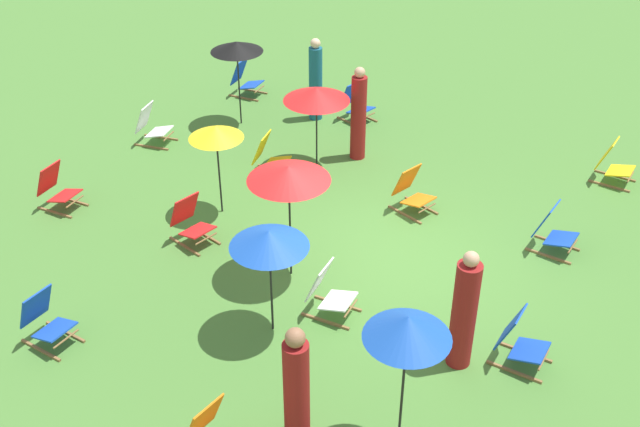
# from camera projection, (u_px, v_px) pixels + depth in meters

# --- Properties ---
(ground_plane) EXTENTS (40.00, 40.00, 0.00)m
(ground_plane) POSITION_uv_depth(u_px,v_px,m) (384.00, 261.00, 12.21)
(ground_plane) COLOR #477A33
(deckchair_2) EXTENTS (0.62, 0.84, 0.83)m
(deckchair_2) POSITION_uv_depth(u_px,v_px,m) (191.00, 222.00, 12.48)
(deckchair_2) COLOR olive
(deckchair_2) RESTS_ON ground
(deckchair_3) EXTENTS (0.64, 0.85, 0.83)m
(deckchair_3) POSITION_uv_depth(u_px,v_px,m) (152.00, 126.00, 15.39)
(deckchair_3) COLOR olive
(deckchair_3) RESTS_ON ground
(deckchair_4) EXTENTS (0.56, 0.81, 0.83)m
(deckchair_4) POSITION_uv_depth(u_px,v_px,m) (245.00, 80.00, 17.37)
(deckchair_4) COLOR olive
(deckchair_4) RESTS_ON ground
(deckchair_5) EXTENTS (0.51, 0.78, 0.83)m
(deckchair_5) POSITION_uv_depth(u_px,v_px,m) (553.00, 231.00, 12.27)
(deckchair_5) COLOR olive
(deckchair_5) RESTS_ON ground
(deckchair_6) EXTENTS (0.64, 0.85, 0.83)m
(deckchair_6) POSITION_uv_depth(u_px,v_px,m) (356.00, 104.00, 16.29)
(deckchair_6) COLOR olive
(deckchair_6) RESTS_ON ground
(deckchair_8) EXTENTS (0.67, 0.86, 0.83)m
(deckchair_8) POSITION_uv_depth(u_px,v_px,m) (412.00, 192.00, 13.27)
(deckchair_8) COLOR olive
(deckchair_8) RESTS_ON ground
(deckchair_9) EXTENTS (0.50, 0.77, 0.83)m
(deckchair_9) POSITION_uv_depth(u_px,v_px,m) (613.00, 164.00, 14.11)
(deckchair_9) COLOR olive
(deckchair_9) RESTS_ON ground
(deckchair_10) EXTENTS (0.48, 0.76, 0.83)m
(deckchair_10) POSITION_uv_depth(u_px,v_px,m) (519.00, 341.00, 10.11)
(deckchair_10) COLOR olive
(deckchair_10) RESTS_ON ground
(deckchair_11) EXTENTS (0.54, 0.80, 0.83)m
(deckchair_11) POSITION_uv_depth(u_px,v_px,m) (328.00, 292.00, 10.96)
(deckchair_11) COLOR olive
(deckchair_11) RESTS_ON ground
(deckchair_12) EXTENTS (0.55, 0.80, 0.83)m
(deckchair_12) POSITION_uv_depth(u_px,v_px,m) (57.00, 189.00, 13.36)
(deckchair_12) COLOR olive
(deckchair_12) RESTS_ON ground
(deckchair_13) EXTENTS (0.49, 0.77, 0.83)m
(deckchair_13) POSITION_uv_depth(u_px,v_px,m) (46.00, 320.00, 10.45)
(deckchair_13) COLOR olive
(deckchair_13) RESTS_ON ground
(deckchair_14) EXTENTS (0.64, 0.85, 0.83)m
(deckchair_14) POSITION_uv_depth(u_px,v_px,m) (269.00, 157.00, 14.32)
(deckchair_14) COLOR olive
(deckchair_14) RESTS_ON ground
(umbrella_0) EXTENTS (1.23, 1.23, 1.91)m
(umbrella_0) POSITION_uv_depth(u_px,v_px,m) (289.00, 174.00, 10.96)
(umbrella_0) COLOR black
(umbrella_0) RESTS_ON ground
(umbrella_1) EXTENTS (1.24, 1.24, 1.64)m
(umbrella_1) POSITION_uv_depth(u_px,v_px,m) (317.00, 94.00, 13.95)
(umbrella_1) COLOR black
(umbrella_1) RESTS_ON ground
(umbrella_2) EXTENTS (0.97, 0.97, 2.01)m
(umbrella_2) POSITION_uv_depth(u_px,v_px,m) (408.00, 328.00, 8.10)
(umbrella_2) COLOR black
(umbrella_2) RESTS_ON ground
(umbrella_3) EXTENTS (0.92, 0.92, 1.66)m
(umbrella_3) POSITION_uv_depth(u_px,v_px,m) (216.00, 132.00, 12.59)
(umbrella_3) COLOR black
(umbrella_3) RESTS_ON ground
(umbrella_4) EXTENTS (1.07, 1.07, 1.82)m
(umbrella_4) POSITION_uv_depth(u_px,v_px,m) (237.00, 47.00, 15.41)
(umbrella_4) COLOR black
(umbrella_4) RESTS_ON ground
(umbrella_5) EXTENTS (1.07, 1.07, 1.68)m
(umbrella_5) POSITION_uv_depth(u_px,v_px,m) (269.00, 239.00, 10.01)
(umbrella_5) COLOR black
(umbrella_5) RESTS_ON ground
(person_0) EXTENTS (0.45, 0.45, 1.81)m
(person_0) POSITION_uv_depth(u_px,v_px,m) (464.00, 313.00, 9.84)
(person_0) COLOR maroon
(person_0) RESTS_ON ground
(person_1) EXTENTS (0.34, 0.34, 1.88)m
(person_1) POSITION_uv_depth(u_px,v_px,m) (358.00, 116.00, 14.61)
(person_1) COLOR maroon
(person_1) RESTS_ON ground
(person_2) EXTENTS (0.40, 0.40, 1.68)m
(person_2) POSITION_uv_depth(u_px,v_px,m) (296.00, 387.00, 8.82)
(person_2) COLOR maroon
(person_2) RESTS_ON ground
(person_3) EXTENTS (0.40, 0.40, 1.79)m
(person_3) POSITION_uv_depth(u_px,v_px,m) (316.00, 81.00, 16.09)
(person_3) COLOR #195972
(person_3) RESTS_ON ground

